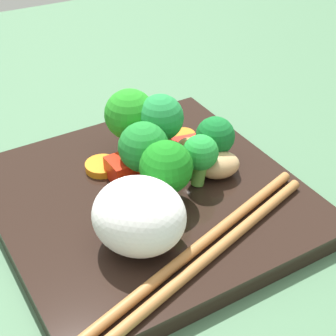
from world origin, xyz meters
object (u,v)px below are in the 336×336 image
object	(u,v)px
square_plate	(148,200)
chopstick_pair	(204,253)
rice_mound	(139,216)
broccoli_floret_0	(144,147)
carrot_slice_5	(127,191)

from	to	relation	value
square_plate	chopstick_pair	xyz separation A→B (cm)	(-8.87, -0.26, 1.26)
square_plate	rice_mound	world-z (taller)	rice_mound
square_plate	rice_mound	xyz separation A→B (cm)	(-5.42, 3.29, 3.64)
square_plate	broccoli_floret_0	bearing A→B (deg)	-18.54
carrot_slice_5	chopstick_pair	distance (cm)	9.64
broccoli_floret_0	carrot_slice_5	distance (cm)	3.98
square_plate	carrot_slice_5	size ratio (longest dim) A/B	11.97
broccoli_floret_0	chopstick_pair	size ratio (longest dim) A/B	0.23
carrot_slice_5	square_plate	bearing A→B (deg)	-109.73
broccoli_floret_0	chopstick_pair	bearing A→B (deg)	177.66
rice_mound	chopstick_pair	bearing A→B (deg)	-134.20
square_plate	rice_mound	distance (cm)	7.30
broccoli_floret_0	chopstick_pair	distance (cm)	11.32
carrot_slice_5	rice_mound	bearing A→B (deg)	164.64
broccoli_floret_0	carrot_slice_5	xyz separation A→B (cm)	(-1.53, 2.35, -2.83)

